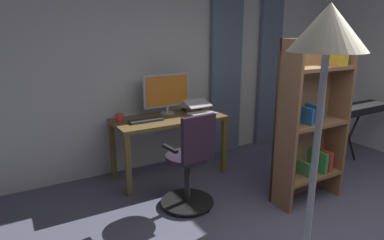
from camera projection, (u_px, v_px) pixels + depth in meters
name	position (u px, v px, depth m)	size (l,w,h in m)	color
back_room_partition	(195.00, 62.00, 4.65)	(5.13, 0.10, 2.71)	silver
curtain_left_panel	(269.00, 70.00, 5.21)	(0.39, 0.06, 2.36)	slate
curtain_right_panel	(226.00, 73.00, 4.82)	(0.50, 0.06, 2.36)	slate
desk	(169.00, 126.00, 4.14)	(1.35, 0.64, 0.76)	brown
office_chair	(190.00, 165.00, 3.40)	(0.56, 0.56, 1.02)	black
computer_monitor	(167.00, 92.00, 4.24)	(0.63, 0.18, 0.50)	#B7BCC1
computer_keyboard	(146.00, 120.00, 3.93)	(0.40, 0.14, 0.02)	#333338
laptop	(201.00, 110.00, 4.27)	(0.35, 0.33, 0.16)	white
computer_mouse	(184.00, 109.00, 4.44)	(0.06, 0.10, 0.04)	#232328
cell_phone_face_up	(196.00, 108.00, 4.54)	(0.07, 0.14, 0.01)	#232328
mug_tea	(119.00, 118.00, 3.90)	(0.14, 0.09, 0.10)	#CC3D33
bookshelf	(310.00, 122.00, 3.53)	(0.79, 0.30, 1.72)	#8E6241
piano_keyboard	(353.00, 111.00, 4.49)	(1.27, 0.34, 0.81)	black
floor_lamp	(323.00, 82.00, 1.39)	(0.32, 0.32, 1.92)	black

